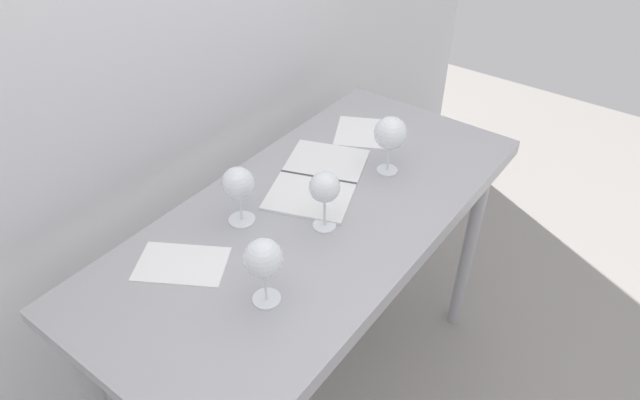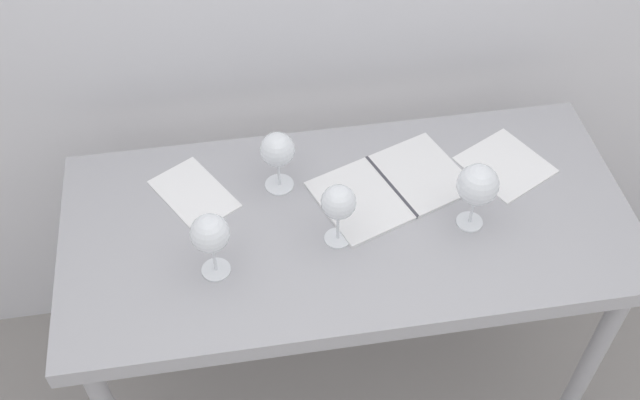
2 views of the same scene
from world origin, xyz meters
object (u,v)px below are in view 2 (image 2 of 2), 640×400
Objects in this scene: open_notebook at (391,187)px; tasting_sheet_lower at (505,165)px; tasting_sheet_upper at (194,194)px; wine_glass_near_left at (210,235)px; wine_glass_far_left at (277,151)px; wine_glass_near_right at (478,186)px; wine_glass_near_center at (339,204)px.

open_notebook reaches higher than tasting_sheet_lower.
tasting_sheet_upper is 0.81m from tasting_sheet_lower.
wine_glass_near_left is 0.30m from wine_glass_far_left.
wine_glass_near_left is 0.62m from wine_glass_near_right.
wine_glass_near_right reaches higher than wine_glass_near_center.
tasting_sheet_upper is (-0.33, 0.20, -0.12)m from wine_glass_near_center.
wine_glass_near_left is at bearing -170.74° from wine_glass_near_center.
tasting_sheet_upper is 1.11× the size of tasting_sheet_lower.
wine_glass_far_left is at bearing -31.73° from tasting_sheet_upper.
wine_glass_near_left is at bearing 168.74° from tasting_sheet_lower.
wine_glass_near_right is 0.26m from tasting_sheet_lower.
tasting_sheet_upper is (-0.66, 0.20, -0.13)m from wine_glass_near_right.
wine_glass_near_left is 0.30m from wine_glass_near_center.
wine_glass_near_center is at bearing -159.31° from open_notebook.
open_notebook is at bearing 138.83° from wine_glass_near_right.
tasting_sheet_lower is (0.15, 0.17, -0.13)m from wine_glass_near_right.
wine_glass_near_left reaches higher than tasting_sheet_upper.
tasting_sheet_upper is (-0.50, 0.06, -0.00)m from open_notebook.
wine_glass_near_left is 0.51m from open_notebook.
wine_glass_near_left reaches higher than wine_glass_far_left.
wine_glass_far_left is at bearing 156.09° from wine_glass_near_right.
wine_glass_near_right is at bearing -0.02° from wine_glass_near_center.
wine_glass_near_left reaches higher than wine_glass_near_center.
wine_glass_near_right is 1.07× the size of wine_glass_near_center.
wine_glass_near_center reaches higher than wine_glass_far_left.
tasting_sheet_upper is at bearing 179.13° from wine_glass_far_left.
wine_glass_near_center is 0.40× the size of open_notebook.
tasting_sheet_upper is (-0.22, 0.00, -0.12)m from wine_glass_far_left.
wine_glass_near_left reaches higher than tasting_sheet_lower.
wine_glass_far_left reaches higher than open_notebook.
wine_glass_near_center is at bearing -59.37° from wine_glass_far_left.
wine_glass_near_left is 0.28m from tasting_sheet_upper.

